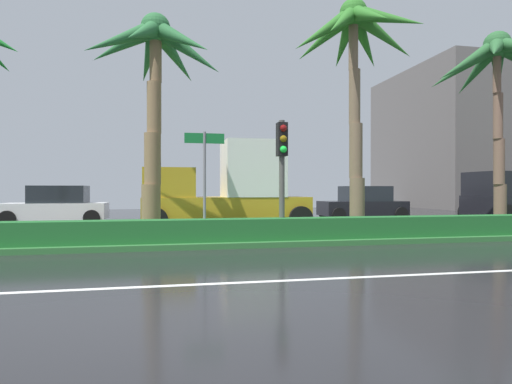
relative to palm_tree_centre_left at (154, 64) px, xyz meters
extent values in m
cube|color=black|center=(0.33, 0.58, -5.43)|extent=(90.00, 42.00, 0.10)
cube|color=white|center=(0.33, -6.42, -5.38)|extent=(81.00, 0.14, 0.01)
cube|color=#2D6B33|center=(0.33, -0.42, -5.31)|extent=(85.50, 4.00, 0.15)
cube|color=#1E6028|center=(0.33, -1.82, -4.93)|extent=(76.50, 0.70, 0.60)
cylinder|color=olive|center=(-0.10, -0.12, -4.45)|extent=(0.57, 0.57, 1.56)
cylinder|color=olive|center=(-0.05, -0.08, -2.89)|extent=(0.50, 0.50, 1.56)
cylinder|color=olive|center=(-0.01, -0.03, -1.33)|extent=(0.43, 0.43, 1.56)
cylinder|color=olive|center=(0.04, 0.01, 0.23)|extent=(0.36, 0.36, 1.56)
sphere|color=#286534|center=(0.04, 0.01, 1.11)|extent=(0.90, 0.90, 0.90)
cone|color=#286534|center=(1.00, -0.13, 0.44)|extent=(2.32, 0.88, 1.79)
cone|color=#286534|center=(0.63, 0.85, 0.53)|extent=(1.80, 2.23, 1.65)
cone|color=#286534|center=(-0.20, 1.01, 0.52)|extent=(1.08, 2.39, 1.66)
cone|color=#286534|center=(-0.95, 0.51, 0.70)|extent=(2.40, 1.57, 1.34)
cone|color=#286534|center=(-0.93, -0.39, 0.57)|extent=(2.39, 1.42, 1.57)
cone|color=#286534|center=(-0.29, -0.99, 0.59)|extent=(1.26, 2.42, 1.54)
cone|color=#286534|center=(0.77, -0.75, 0.58)|extent=(2.04, 2.09, 1.56)
cylinder|color=brown|center=(6.41, -0.52, -4.34)|extent=(0.48, 0.48, 1.78)
cylinder|color=brown|center=(6.40, -0.45, -2.57)|extent=(0.42, 0.42, 1.78)
cylinder|color=brown|center=(6.38, -0.38, -0.79)|extent=(0.37, 0.37, 1.78)
cylinder|color=brown|center=(6.37, -0.31, 0.98)|extent=(0.31, 0.31, 1.78)
sphere|color=#2D6F25|center=(6.37, -0.31, 1.97)|extent=(0.90, 0.90, 0.90)
cone|color=#2D6F25|center=(7.41, -0.29, 1.32)|extent=(2.39, 0.60, 1.78)
cone|color=#2D6F25|center=(7.12, 0.42, 1.32)|extent=(2.10, 2.07, 1.77)
cone|color=#2D6F25|center=(6.50, 0.76, 1.38)|extent=(0.85, 2.47, 1.68)
cone|color=#2D6F25|center=(5.71, 0.57, 1.42)|extent=(1.92, 2.29, 1.60)
cone|color=#2D6F25|center=(5.35, -0.38, 1.28)|extent=(2.39, 0.73, 1.84)
cone|color=#2D6F25|center=(5.66, -1.09, 1.34)|extent=(2.03, 2.15, 1.75)
cone|color=#2D6F25|center=(6.38, -1.42, 1.45)|extent=(0.57, 2.47, 1.55)
cone|color=#2D6F25|center=(7.09, -1.19, 1.51)|extent=(2.01, 2.28, 1.44)
cylinder|color=brown|center=(11.81, -0.48, -4.44)|extent=(0.41, 0.41, 1.59)
cylinder|color=brown|center=(11.75, -0.50, -2.85)|extent=(0.36, 0.36, 1.59)
cylinder|color=brown|center=(11.68, -0.53, -1.27)|extent=(0.31, 0.31, 1.59)
cylinder|color=brown|center=(11.61, -0.55, 0.32)|extent=(0.26, 0.26, 1.59)
sphere|color=#295E30|center=(11.61, -0.55, 1.21)|extent=(0.90, 0.90, 0.90)
cone|color=#295E30|center=(12.33, 0.24, 0.58)|extent=(2.04, 2.16, 1.74)
cone|color=#295E30|center=(11.65, 0.51, 0.58)|extent=(0.65, 2.43, 1.75)
cone|color=#295E30|center=(10.82, 0.17, 0.59)|extent=(2.17, 2.04, 1.72)
cone|color=#295E30|center=(10.55, -0.47, 0.58)|extent=(2.45, 0.75, 1.75)
cone|color=#295E30|center=(10.83, -1.38, 0.74)|extent=(2.12, 2.21, 1.46)
cylinder|color=#4C4C47|center=(3.61, -1.53, -3.53)|extent=(0.16, 0.16, 3.39)
cube|color=black|center=(3.61, -1.53, -2.39)|extent=(0.28, 0.32, 0.96)
sphere|color=maroon|center=(3.61, -1.70, -2.09)|extent=(0.20, 0.20, 0.20)
sphere|color=#7F600F|center=(3.61, -1.70, -2.39)|extent=(0.20, 0.20, 0.20)
sphere|color=#1EEA3F|center=(3.61, -1.70, -2.69)|extent=(0.20, 0.20, 0.20)
cylinder|color=slate|center=(1.39, -1.56, -3.73)|extent=(0.08, 0.08, 3.00)
cube|color=#146B2D|center=(1.39, -1.56, -2.41)|extent=(1.10, 0.03, 0.28)
cube|color=white|center=(-4.44, 6.83, -4.78)|extent=(4.30, 1.76, 0.72)
cube|color=#1E2328|center=(-4.29, 6.83, -4.04)|extent=(2.30, 1.58, 0.76)
cylinder|color=black|center=(-6.09, 5.93, -5.04)|extent=(0.68, 0.22, 0.68)
cylinder|color=black|center=(-6.09, 7.73, -5.04)|extent=(0.68, 0.22, 0.68)
cylinder|color=black|center=(-2.79, 5.93, -5.04)|extent=(0.68, 0.22, 0.68)
cylinder|color=black|center=(-2.79, 7.73, -5.04)|extent=(0.68, 0.22, 0.68)
cube|color=#B28C1E|center=(2.66, 3.35, -4.57)|extent=(6.40, 2.30, 0.90)
cube|color=#B28C1E|center=(0.46, 3.35, -3.57)|extent=(1.90, 2.21, 1.10)
cube|color=silver|center=(3.71, 3.35, -3.02)|extent=(2.30, 2.35, 2.20)
cylinder|color=black|center=(-0.04, 2.18, -4.92)|extent=(0.92, 0.30, 0.92)
cylinder|color=black|center=(-0.04, 4.52, -4.92)|extent=(0.92, 0.30, 0.92)
cylinder|color=black|center=(5.36, 2.18, -4.92)|extent=(0.92, 0.30, 0.92)
cylinder|color=black|center=(5.36, 4.52, -4.92)|extent=(0.92, 0.30, 0.92)
cube|color=black|center=(10.11, 6.83, -4.78)|extent=(4.30, 1.76, 0.72)
cube|color=#1E2328|center=(10.26, 6.83, -4.04)|extent=(2.30, 1.58, 0.76)
cylinder|color=black|center=(8.46, 5.93, -5.04)|extent=(0.68, 0.22, 0.68)
cylinder|color=black|center=(8.46, 7.73, -5.04)|extent=(0.68, 0.22, 0.68)
cylinder|color=black|center=(11.76, 5.93, -5.04)|extent=(0.68, 0.22, 0.68)
cylinder|color=black|center=(11.76, 7.73, -5.04)|extent=(0.68, 0.22, 0.68)
cube|color=black|center=(15.08, 3.53, -3.57)|extent=(1.90, 2.21, 1.10)
cylinder|color=black|center=(14.58, 2.36, -4.92)|extent=(0.92, 0.30, 0.92)
cylinder|color=black|center=(14.58, 4.70, -4.92)|extent=(0.92, 0.30, 0.92)
cube|color=#605B59|center=(28.16, 20.86, 0.64)|extent=(14.43, 13.30, 12.04)
camera|label=1|loc=(0.39, -13.48, -3.82)|focal=30.17mm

